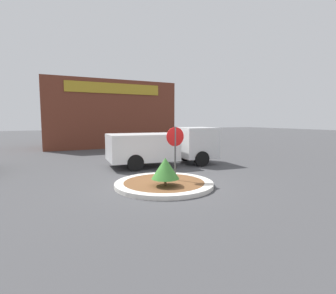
# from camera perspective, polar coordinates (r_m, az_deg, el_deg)

# --- Properties ---
(ground_plane) EXTENTS (120.00, 120.00, 0.00)m
(ground_plane) POSITION_cam_1_polar(r_m,az_deg,el_deg) (10.30, -0.86, -8.48)
(ground_plane) COLOR #474749
(traffic_island) EXTENTS (3.82, 3.82, 0.16)m
(traffic_island) POSITION_cam_1_polar(r_m,az_deg,el_deg) (10.28, -0.86, -8.05)
(traffic_island) COLOR silver
(traffic_island) RESTS_ON ground_plane
(stop_sign) EXTENTS (0.76, 0.07, 2.30)m
(stop_sign) POSITION_cam_1_polar(r_m,az_deg,el_deg) (10.38, 1.57, 0.63)
(stop_sign) COLOR #4C4C51
(stop_sign) RESTS_ON ground_plane
(island_shrub) EXTENTS (1.02, 1.02, 1.04)m
(island_shrub) POSITION_cam_1_polar(r_m,az_deg,el_deg) (9.53, -0.59, -4.65)
(island_shrub) COLOR brown
(island_shrub) RESTS_ON traffic_island
(utility_truck) EXTENTS (6.21, 2.81, 2.11)m
(utility_truck) POSITION_cam_1_polar(r_m,az_deg,el_deg) (14.68, -0.95, 0.33)
(utility_truck) COLOR silver
(utility_truck) RESTS_ON ground_plane
(storefront_building) EXTENTS (11.87, 6.07, 6.10)m
(storefront_building) POSITION_cam_1_polar(r_m,az_deg,el_deg) (26.76, -13.07, 6.88)
(storefront_building) COLOR brown
(storefront_building) RESTS_ON ground_plane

